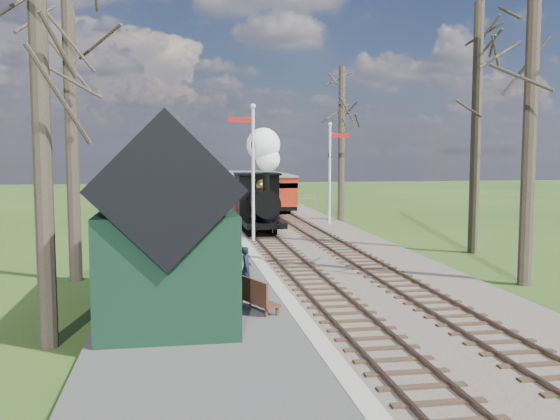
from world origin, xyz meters
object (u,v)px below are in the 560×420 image
(locomotive, at_px, (261,189))
(coach, at_px, (247,193))
(semaphore_far, at_px, (331,165))
(person, at_px, (246,268))
(bench, at_px, (255,296))
(station_shed, at_px, (168,227))
(red_carriage_a, at_px, (278,192))
(semaphore_near, at_px, (252,163))
(sign_board, at_px, (234,277))
(red_carriage_b, at_px, (266,187))

(locomotive, bearing_deg, coach, 89.89)
(semaphore_far, distance_m, person, 17.49)
(semaphore_far, xyz_separation_m, bench, (-6.59, -18.51, -2.77))
(station_shed, distance_m, person, 3.26)
(semaphore_far, bearing_deg, red_carriage_a, 103.47)
(semaphore_near, relative_size, locomotive, 1.24)
(sign_board, bearing_deg, semaphore_far, 67.98)
(red_carriage_a, bearing_deg, sign_board, -101.95)
(semaphore_far, height_order, bench, semaphore_far)
(sign_board, bearing_deg, coach, 82.49)
(semaphore_far, distance_m, bench, 19.84)
(coach, bearing_deg, station_shed, -101.74)
(semaphore_near, bearing_deg, semaphore_far, 49.40)
(coach, bearing_deg, bench, -95.97)
(semaphore_near, height_order, red_carriage_a, semaphore_near)
(coach, xyz_separation_m, red_carriage_a, (2.60, 4.73, -0.24))
(locomotive, relative_size, red_carriage_b, 1.04)
(semaphore_far, xyz_separation_m, red_carriage_a, (-1.77, 7.40, -1.92))
(sign_board, bearing_deg, red_carriage_a, 78.05)
(red_carriage_b, xyz_separation_m, sign_board, (-5.24, -30.24, -0.60))
(station_shed, distance_m, bench, 2.72)
(red_carriage_b, xyz_separation_m, person, (-4.75, -28.93, -0.61))
(locomotive, xyz_separation_m, red_carriage_a, (2.61, 10.80, -0.86))
(semaphore_far, xyz_separation_m, sign_board, (-7.01, -17.33, -2.53))
(bench, bearing_deg, station_shed, 166.20)
(coach, distance_m, red_carriage_b, 10.55)
(semaphore_far, height_order, coach, semaphore_far)
(red_carriage_a, bearing_deg, person, -101.47)
(coach, relative_size, person, 6.55)
(locomotive, height_order, bench, locomotive)
(locomotive, bearing_deg, semaphore_far, 37.71)
(semaphore_near, height_order, coach, semaphore_near)
(semaphore_near, height_order, person, semaphore_near)
(red_carriage_b, relative_size, bench, 3.26)
(coach, bearing_deg, red_carriage_b, 75.73)
(station_shed, relative_size, red_carriage_a, 1.30)
(semaphore_near, height_order, sign_board, semaphore_near)
(semaphore_far, xyz_separation_m, coach, (-4.37, 2.68, -1.68))
(semaphore_near, bearing_deg, station_shed, -106.38)
(semaphore_near, bearing_deg, coach, 84.94)
(station_shed, relative_size, sign_board, 5.03)
(bench, bearing_deg, semaphore_far, 70.40)
(semaphore_near, bearing_deg, red_carriage_b, 79.90)
(semaphore_far, bearing_deg, locomotive, -142.29)
(semaphore_far, relative_size, red_carriage_a, 1.18)
(red_carriage_b, bearing_deg, person, -99.33)
(semaphore_far, bearing_deg, coach, 148.51)
(station_shed, height_order, locomotive, locomotive)
(red_carriage_a, distance_m, person, 23.91)
(red_carriage_a, xyz_separation_m, bench, (-4.82, -25.92, -0.84))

